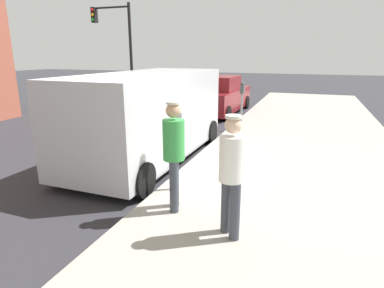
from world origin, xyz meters
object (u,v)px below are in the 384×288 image
pedestrian_in_white (232,169)px  traffic_light_corner (117,36)px  pedestrian_in_green (174,149)px  parked_van (149,114)px  parking_meter_near (176,135)px  parked_sedan_ahead (219,96)px  parking_meter_far (242,97)px

pedestrian_in_white → traffic_light_corner: 15.66m
pedestrian_in_green → traffic_light_corner: bearing=125.6°
parked_van → parking_meter_near: bearing=-50.6°
traffic_light_corner → pedestrian_in_green: bearing=-54.4°
parking_meter_near → parked_van: (-1.50, 1.83, -0.03)m
parking_meter_near → traffic_light_corner: size_ratio=0.29×
parking_meter_near → traffic_light_corner: 13.90m
parked_van → parked_sedan_ahead: (-0.19, 7.09, -0.41)m
pedestrian_in_green → parked_sedan_ahead: size_ratio=0.39×
parked_sedan_ahead → traffic_light_corner: 7.34m
parking_meter_near → parked_van: 2.36m
parking_meter_near → traffic_light_corner: bearing=126.5°
traffic_light_corner → pedestrian_in_white: bearing=-52.3°
pedestrian_in_green → traffic_light_corner: (-8.43, 11.76, 2.35)m
parking_meter_far → parked_van: parked_van is taller
parking_meter_near → pedestrian_in_green: (0.27, -0.75, -0.02)m
parked_sedan_ahead → traffic_light_corner: size_ratio=0.86×
pedestrian_in_white → parked_van: (-2.81, 3.06, 0.03)m
parking_meter_near → parking_meter_far: size_ratio=1.00×
pedestrian_in_green → pedestrian_in_white: bearing=-24.9°
parking_meter_far → pedestrian_in_white: pedestrian_in_white is taller
pedestrian_in_green → parked_van: (-1.77, 2.58, -0.01)m
parking_meter_near → parked_van: parked_van is taller
parking_meter_near → parked_sedan_ahead: size_ratio=0.34×
parking_meter_far → parked_van: (-1.50, -3.91, -0.03)m
parked_van → traffic_light_corner: 11.58m
pedestrian_in_green → parked_van: 3.13m
pedestrian_in_green → traffic_light_corner: traffic_light_corner is taller
parking_meter_far → traffic_light_corner: (-8.15, 5.27, 2.34)m
pedestrian_in_green → traffic_light_corner: size_ratio=0.34×
parking_meter_far → pedestrian_in_white: size_ratio=0.90×
parking_meter_far → pedestrian_in_white: 7.10m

